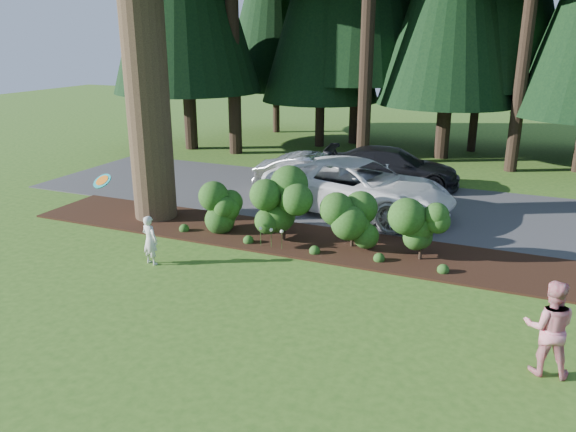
% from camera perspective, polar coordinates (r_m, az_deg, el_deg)
% --- Properties ---
extents(ground, '(80.00, 80.00, 0.00)m').
position_cam_1_polar(ground, '(12.50, -5.09, -7.22)').
color(ground, '#2F5819').
rests_on(ground, ground).
extents(mulch_bed, '(16.00, 2.50, 0.05)m').
position_cam_1_polar(mulch_bed, '(15.20, 0.66, -2.36)').
color(mulch_bed, black).
rests_on(mulch_bed, ground).
extents(driveway, '(22.00, 6.00, 0.03)m').
position_cam_1_polar(driveway, '(19.00, 5.57, 1.72)').
color(driveway, '#38383A').
rests_on(driveway, ground).
extents(shrub_row, '(6.53, 1.60, 1.61)m').
position_cam_1_polar(shrub_row, '(14.58, 3.30, -0.02)').
color(shrub_row, '#214314').
rests_on(shrub_row, ground).
extents(lily_cluster, '(0.69, 0.09, 0.57)m').
position_cam_1_polar(lily_cluster, '(14.42, -1.73, -1.52)').
color(lily_cluster, '#214314').
rests_on(lily_cluster, ground).
extents(car_silver_wagon, '(4.40, 2.15, 1.39)m').
position_cam_1_polar(car_silver_wagon, '(19.19, 2.96, 4.14)').
color(car_silver_wagon, '#ABABB0').
rests_on(car_silver_wagon, driveway).
extents(car_white_suv, '(6.32, 3.83, 1.64)m').
position_cam_1_polar(car_white_suv, '(17.34, 7.10, 2.95)').
color(car_white_suv, white).
rests_on(car_white_suv, driveway).
extents(car_dark_suv, '(5.03, 2.63, 1.39)m').
position_cam_1_polar(car_dark_suv, '(20.71, 10.51, 4.90)').
color(car_dark_suv, black).
rests_on(car_dark_suv, driveway).
extents(child, '(0.49, 0.37, 1.22)m').
position_cam_1_polar(child, '(13.86, -13.84, -2.39)').
color(child, silver).
rests_on(child, ground).
extents(adult, '(0.84, 0.68, 1.64)m').
position_cam_1_polar(adult, '(10.10, 25.01, -10.24)').
color(adult, red).
rests_on(adult, ground).
extents(frisbee, '(0.50, 0.41, 0.34)m').
position_cam_1_polar(frisbee, '(14.42, -18.36, 3.40)').
color(frisbee, teal).
rests_on(frisbee, ground).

